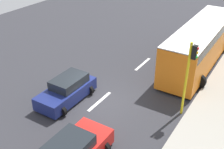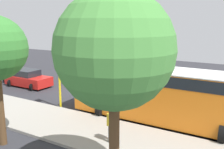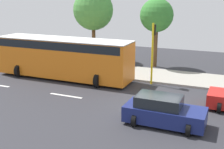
# 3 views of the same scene
# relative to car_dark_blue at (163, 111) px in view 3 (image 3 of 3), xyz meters

# --- Properties ---
(ground_plane) EXTENTS (40.00, 60.00, 0.10)m
(ground_plane) POSITION_rel_car_dark_blue_xyz_m (1.79, 0.92, -0.76)
(ground_plane) COLOR #2D2D33
(sidewalk) EXTENTS (4.00, 60.00, 0.15)m
(sidewalk) POSITION_rel_car_dark_blue_xyz_m (8.79, 0.92, -0.63)
(sidewalk) COLOR #9E998E
(sidewalk) RESTS_ON ground
(lane_stripe_mid) EXTENTS (0.20, 2.40, 0.01)m
(lane_stripe_mid) POSITION_rel_car_dark_blue_xyz_m (1.79, 0.92, -0.70)
(lane_stripe_mid) COLOR white
(lane_stripe_mid) RESTS_ON ground
(lane_stripe_south) EXTENTS (0.20, 2.40, 0.01)m
(lane_stripe_south) POSITION_rel_car_dark_blue_xyz_m (1.79, 6.92, -0.70)
(lane_stripe_south) COLOR white
(lane_stripe_south) RESTS_ON ground
(car_dark_blue) EXTENTS (2.17, 4.05, 1.52)m
(car_dark_blue) POSITION_rel_car_dark_blue_xyz_m (0.00, 0.00, 0.00)
(car_dark_blue) COLOR navy
(car_dark_blue) RESTS_ON ground
(city_bus) EXTENTS (3.20, 11.00, 3.16)m
(city_bus) POSITION_rel_car_dark_blue_xyz_m (5.39, 9.32, 1.14)
(city_bus) COLOR orange
(city_bus) RESTS_ON ground
(pedestrian_near_signal) EXTENTS (0.40, 0.24, 1.69)m
(pedestrian_near_signal) POSITION_rel_car_dark_blue_xyz_m (9.35, 8.24, 0.35)
(pedestrian_near_signal) COLOR #3F3F3F
(pedestrian_near_signal) RESTS_ON sidewalk
(traffic_light_corner) EXTENTS (0.49, 0.24, 4.50)m
(traffic_light_corner) POSITION_rel_car_dark_blue_xyz_m (6.64, 2.49, 2.22)
(traffic_light_corner) COLOR yellow
(traffic_light_corner) RESTS_ON ground
(street_tree_north) EXTENTS (3.89, 3.89, 6.93)m
(street_tree_north) POSITION_rel_car_dark_blue_xyz_m (12.23, 10.10, 4.25)
(street_tree_north) COLOR brown
(street_tree_north) RESTS_ON ground
(street_tree_south) EXTENTS (2.96, 2.96, 6.15)m
(street_tree_south) POSITION_rel_car_dark_blue_xyz_m (12.02, 3.73, 3.91)
(street_tree_south) COLOR brown
(street_tree_south) RESTS_ON ground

